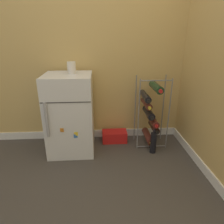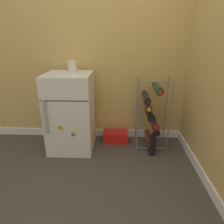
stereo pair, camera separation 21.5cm
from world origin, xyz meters
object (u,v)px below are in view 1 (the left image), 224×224
(mini_fridge, at_px, (70,114))
(wine_rack, at_px, (150,112))
(soda_box, at_px, (114,136))
(loose_bottle_floor, at_px, (153,142))
(fridge_top_cup, at_px, (72,68))

(mini_fridge, xyz_separation_m, wine_rack, (0.87, 0.06, -0.02))
(soda_box, height_order, loose_bottle_floor, loose_bottle_floor)
(soda_box, distance_m, fridge_top_cup, 0.94)
(soda_box, xyz_separation_m, fridge_top_cup, (-0.44, -0.10, 0.83))
(fridge_top_cup, bearing_deg, mini_fridge, -135.45)
(fridge_top_cup, distance_m, loose_bottle_floor, 1.15)
(soda_box, bearing_deg, fridge_top_cup, -167.08)
(loose_bottle_floor, bearing_deg, mini_fridge, 171.38)
(mini_fridge, xyz_separation_m, loose_bottle_floor, (0.87, -0.13, -0.30))
(mini_fridge, bearing_deg, soda_box, 16.43)
(wine_rack, xyz_separation_m, soda_box, (-0.39, 0.08, -0.33))
(mini_fridge, height_order, loose_bottle_floor, mini_fridge)
(fridge_top_cup, bearing_deg, loose_bottle_floor, -11.76)
(mini_fridge, relative_size, loose_bottle_floor, 3.09)
(soda_box, bearing_deg, wine_rack, -12.03)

